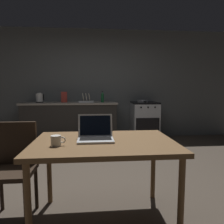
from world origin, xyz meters
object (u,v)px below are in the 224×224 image
at_px(bottle, 102,97).
at_px(laptop, 96,135).
at_px(dining_table, 104,149).
at_px(cereal_box, 64,97).
at_px(stove_oven, 144,121).
at_px(chair, 14,163).
at_px(coffee_mug, 56,141).
at_px(dish_rack, 86,100).
at_px(frying_pan, 143,101).
at_px(electric_kettle, 39,98).

bearing_deg(bottle, laptop, -93.96).
height_order(dining_table, cereal_box, cereal_box).
xyz_separation_m(stove_oven, chair, (-1.99, -2.89, 0.07)).
relative_size(laptop, coffee_mug, 2.64).
xyz_separation_m(bottle, dish_rack, (-0.37, 0.05, -0.08)).
bearing_deg(coffee_mug, laptop, 27.67).
xyz_separation_m(bottle, frying_pan, (0.95, 0.02, -0.10)).
relative_size(dining_table, cereal_box, 5.19).
bearing_deg(frying_pan, bottle, -178.67).
relative_size(frying_pan, cereal_box, 1.82).
height_order(stove_oven, dish_rack, dish_rack).
bearing_deg(dish_rack, chair, -101.88).
distance_m(chair, frying_pan, 3.48).
height_order(laptop, bottle, bottle).
bearing_deg(bottle, chair, -109.03).
distance_m(cereal_box, dish_rack, 0.51).
bearing_deg(coffee_mug, electric_kettle, 105.71).
bearing_deg(laptop, chair, -179.02).
bearing_deg(electric_kettle, laptop, -68.03).
bearing_deg(coffee_mug, cereal_box, 96.19).
bearing_deg(bottle, dish_rack, 172.35).
distance_m(dining_table, electric_kettle, 3.35).
bearing_deg(electric_kettle, stove_oven, -0.06).
relative_size(stove_oven, electric_kettle, 4.11).
relative_size(dining_table, dish_rack, 3.69).
relative_size(bottle, cereal_box, 1.08).
bearing_deg(cereal_box, frying_pan, -1.50).
distance_m(laptop, cereal_box, 3.13).
relative_size(stove_oven, cereal_box, 3.73).
xyz_separation_m(electric_kettle, frying_pan, (2.38, -0.03, -0.08)).
xyz_separation_m(laptop, frying_pan, (1.16, 3.00, 0.12)).
distance_m(bottle, dish_rack, 0.38).
xyz_separation_m(bottle, coffee_mug, (-0.53, -3.15, -0.22)).
bearing_deg(chair, electric_kettle, 114.39).
bearing_deg(chair, stove_oven, 71.14).
xyz_separation_m(electric_kettle, dish_rack, (1.05, -0.00, -0.06)).
bearing_deg(dining_table, stove_oven, 69.67).
distance_m(coffee_mug, cereal_box, 3.24).
xyz_separation_m(chair, coffee_mug, (0.45, -0.30, 0.28)).
bearing_deg(laptop, dish_rack, 103.91).
height_order(electric_kettle, dish_rack, electric_kettle).
bearing_deg(laptop, stove_oven, 78.95).
distance_m(bottle, cereal_box, 0.88).
relative_size(stove_oven, frying_pan, 2.05).
distance_m(electric_kettle, dish_rack, 1.06).
distance_m(stove_oven, electric_kettle, 2.49).
bearing_deg(cereal_box, coffee_mug, -83.81).
distance_m(dining_table, chair, 0.88).
height_order(laptop, cereal_box, cereal_box).
bearing_deg(dish_rack, stove_oven, -0.10).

